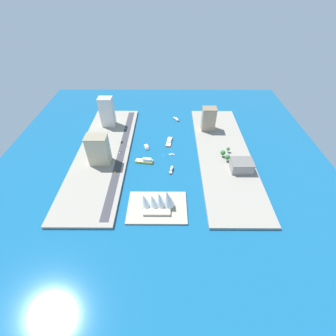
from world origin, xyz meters
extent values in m
plane|color=#145684|center=(0.00, 0.00, 0.00)|extent=(440.00, 440.00, 0.00)
cube|color=gray|center=(-82.16, 0.00, 1.64)|extent=(70.00, 240.00, 3.27)
cube|color=gray|center=(82.16, 0.00, 1.64)|extent=(70.00, 240.00, 3.27)
cube|color=#A89E89|center=(4.78, 92.75, 1.00)|extent=(62.86, 43.76, 2.00)
cube|color=#38383D|center=(57.07, 0.00, 3.35)|extent=(9.46, 228.00, 0.15)
cube|color=red|center=(-10.60, 33.51, 0.85)|extent=(5.43, 12.99, 1.69)
cone|color=red|center=(-9.31, 40.16, 0.85)|extent=(1.78, 1.78, 1.52)
cube|color=white|center=(-10.90, 31.96, 2.98)|extent=(3.55, 7.13, 2.59)
cube|color=beige|center=(-10.60, 33.51, 1.74)|extent=(5.21, 12.47, 0.10)
cube|color=#1E284C|center=(-19.15, -95.77, 0.64)|extent=(10.95, 14.97, 1.28)
cone|color=#1E284C|center=(-14.95, -102.66, 0.64)|extent=(1.58, 1.58, 1.15)
cube|color=white|center=(-20.51, -93.53, 2.28)|extent=(6.09, 7.78, 2.01)
cube|color=beige|center=(-19.15, -95.77, 1.33)|extent=(10.52, 14.37, 0.10)
cube|color=yellow|center=(24.71, 16.43, 1.48)|extent=(23.24, 10.03, 2.96)
cone|color=yellow|center=(36.62, 14.70, 1.48)|extent=(3.02, 3.02, 2.67)
cube|color=white|center=(20.86, 16.99, 4.87)|extent=(11.72, 5.80, 3.81)
cube|color=beige|center=(24.71, 16.43, 3.01)|extent=(22.31, 9.63, 0.10)
cube|color=brown|center=(-7.86, -29.45, 0.75)|extent=(10.56, 24.92, 1.50)
cone|color=brown|center=(-5.99, -17.12, 0.75)|extent=(1.54, 1.54, 1.35)
cube|color=white|center=(-8.29, -32.22, 2.49)|extent=(7.02, 11.80, 1.98)
cube|color=beige|center=(-7.86, -29.45, 1.55)|extent=(10.14, 23.92, 0.10)
cube|color=#999EA3|center=(24.17, -16.13, 0.84)|extent=(8.62, 13.80, 1.67)
cone|color=#999EA3|center=(26.32, -22.71, 0.84)|extent=(1.90, 1.90, 1.51)
cube|color=white|center=(23.50, -14.07, 2.79)|extent=(5.47, 6.16, 2.23)
cube|color=beige|center=(24.17, -16.13, 1.72)|extent=(8.27, 13.25, 0.10)
cube|color=white|center=(-11.49, 1.02, 0.51)|extent=(7.67, 3.44, 1.01)
cone|color=white|center=(-7.56, 0.40, 0.51)|extent=(1.04, 1.04, 0.91)
cube|color=white|center=(-12.11, 1.12, 1.67)|extent=(2.95, 2.13, 1.32)
cube|color=beige|center=(-11.49, 1.02, 1.06)|extent=(7.36, 3.30, 0.10)
cylinder|color=silver|center=(-11.12, 0.96, 5.25)|extent=(0.24, 0.24, 8.48)
cube|color=gray|center=(-96.98, 34.06, 9.45)|extent=(25.89, 20.33, 12.35)
cube|color=slate|center=(-96.98, 34.06, 16.02)|extent=(26.93, 21.14, 0.80)
cube|color=silver|center=(87.57, -72.97, 25.53)|extent=(20.18, 15.58, 44.51)
cube|color=#9D9992|center=(87.57, -72.97, 48.18)|extent=(20.99, 16.20, 0.80)
cube|color=#C6B793|center=(79.95, 20.38, 22.58)|extent=(25.37, 17.30, 38.61)
cube|color=gray|center=(79.95, 20.38, 42.29)|extent=(26.39, 18.00, 0.80)
cube|color=tan|center=(-67.12, -60.93, 20.57)|extent=(20.00, 15.25, 34.58)
cube|color=#7C6B55|center=(-67.12, -60.93, 38.26)|extent=(20.80, 15.86, 0.80)
cylinder|color=black|center=(57.99, 1.98, 3.74)|extent=(0.28, 0.65, 0.64)
cylinder|color=black|center=(59.71, 1.90, 3.74)|extent=(0.28, 0.65, 0.64)
cylinder|color=black|center=(57.83, -1.48, 3.74)|extent=(0.28, 0.65, 0.64)
cylinder|color=black|center=(59.55, -1.56, 3.74)|extent=(0.28, 0.65, 0.64)
cube|color=white|center=(58.77, 0.21, 4.08)|extent=(2.15, 5.03, 0.87)
cube|color=#262D38|center=(58.76, -0.04, 4.77)|extent=(1.82, 2.85, 0.52)
cylinder|color=black|center=(58.04, 40.30, 3.74)|extent=(0.26, 0.64, 0.64)
cylinder|color=black|center=(59.69, 40.31, 3.74)|extent=(0.26, 0.64, 0.64)
cylinder|color=black|center=(58.07, 36.72, 3.74)|extent=(0.26, 0.64, 0.64)
cylinder|color=black|center=(59.73, 36.74, 3.74)|extent=(0.26, 0.64, 0.64)
cube|color=yellow|center=(58.88, 38.52, 4.02)|extent=(1.90, 5.13, 0.74)
cube|color=#262D38|center=(58.89, 38.26, 4.65)|extent=(1.66, 2.88, 0.53)
cylinder|color=black|center=(59.64, -22.06, 3.74)|extent=(0.25, 0.64, 0.64)
cylinder|color=black|center=(61.31, -22.05, 3.74)|extent=(0.25, 0.64, 0.64)
cylinder|color=black|center=(59.65, -25.15, 3.74)|extent=(0.25, 0.64, 0.64)
cylinder|color=black|center=(61.32, -25.15, 3.74)|extent=(0.25, 0.64, 0.64)
cube|color=black|center=(60.48, -23.60, 4.05)|extent=(1.88, 4.43, 0.80)
cube|color=#262D38|center=(60.48, -23.82, 4.76)|extent=(1.65, 2.48, 0.64)
cylinder|color=black|center=(58.43, -60.54, 3.74)|extent=(0.27, 0.65, 0.64)
cylinder|color=black|center=(60.05, -60.49, 3.74)|extent=(0.27, 0.65, 0.64)
cylinder|color=black|center=(58.54, -63.90, 3.74)|extent=(0.27, 0.65, 0.64)
cylinder|color=black|center=(60.15, -63.85, 3.74)|extent=(0.27, 0.65, 0.64)
cube|color=#B7B7BC|center=(59.29, -62.20, 4.09)|extent=(1.97, 4.86, 0.88)
cube|color=#262D38|center=(59.30, -62.44, 4.85)|extent=(1.68, 2.74, 0.65)
cylinder|color=black|center=(50.85, -12.27, 6.02)|extent=(0.18, 0.18, 5.50)
cube|color=black|center=(50.85, -12.27, 9.27)|extent=(0.36, 0.36, 1.00)
sphere|color=red|center=(50.85, -12.27, 9.62)|extent=(0.24, 0.24, 0.24)
sphere|color=yellow|center=(50.85, -12.27, 9.27)|extent=(0.24, 0.24, 0.24)
sphere|color=green|center=(50.85, -12.27, 8.92)|extent=(0.24, 0.24, 0.24)
cube|color=#BCAD93|center=(4.78, 92.75, 3.50)|extent=(28.22, 25.32, 3.00)
cone|color=white|center=(-6.51, 92.75, 15.39)|extent=(13.93, 11.41, 22.05)
cone|color=white|center=(1.50, 92.75, 13.94)|extent=(12.87, 10.32, 19.22)
cone|color=white|center=(8.90, 92.75, 12.30)|extent=(13.92, 11.38, 16.48)
cone|color=white|center=(17.43, 92.75, 12.23)|extent=(13.35, 10.83, 16.23)
cylinder|color=brown|center=(-87.66, -1.82, 5.03)|extent=(0.50, 0.50, 3.51)
sphere|color=#2D7233|center=(-87.66, -1.82, 8.64)|extent=(4.62, 4.62, 4.62)
cylinder|color=brown|center=(-78.80, 7.57, 5.10)|extent=(0.50, 0.50, 3.64)
sphere|color=#2D7233|center=(-78.80, 7.57, 9.55)|extent=(6.59, 6.59, 6.59)
cylinder|color=brown|center=(-82.99, 17.30, 5.14)|extent=(0.50, 0.50, 3.73)
sphere|color=#2D7233|center=(-82.99, 17.30, 9.66)|extent=(6.64, 6.64, 6.64)
camera|label=1|loc=(-7.55, 251.89, 196.25)|focal=24.90mm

